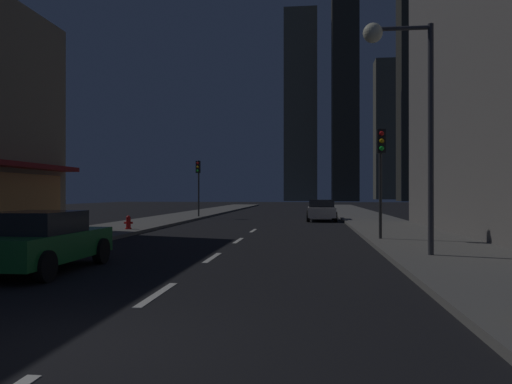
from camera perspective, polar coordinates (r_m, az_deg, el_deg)
ground_plane at (r=37.84m, az=1.96°, el=-3.07°), size 78.00×136.00×0.10m
sidewalk_right at (r=37.96m, az=12.57°, el=-2.87°), size 4.00×76.00×0.15m
sidewalk_left at (r=38.98m, az=-8.37°, el=-2.80°), size 4.00×76.00×0.15m
lane_marking_center at (r=14.49m, az=-5.06°, el=-7.58°), size 0.16×23.00×0.01m
skyscraper_distant_tall at (r=123.66m, az=5.18°, el=9.95°), size 8.09×5.21×47.10m
skyscraper_distant_mid at (r=123.76m, az=10.27°, el=17.33°), size 6.21×5.57×78.09m
skyscraper_distant_short at (r=126.57m, az=17.56°, el=13.06°), size 6.02×7.94×61.58m
skyscraper_distant_slender at (r=159.66m, az=14.95°, el=6.96°), size 7.86×7.07×43.23m
car_parked_near at (r=12.92m, az=-23.65°, el=-5.19°), size 1.98×4.24×1.45m
car_parked_far at (r=33.74m, az=7.57°, el=-2.08°), size 1.98×4.24×1.45m
fire_hydrant_far_left at (r=24.61m, az=-14.54°, el=-3.46°), size 0.42×0.30×0.65m
traffic_light_near_right at (r=19.30m, az=14.25°, el=3.75°), size 0.32×0.48×4.20m
traffic_light_far_left at (r=37.20m, az=-6.69°, el=1.87°), size 0.32×0.48×4.20m
street_lamp_right at (r=14.85m, az=16.41°, el=12.24°), size 1.96×0.56×6.58m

